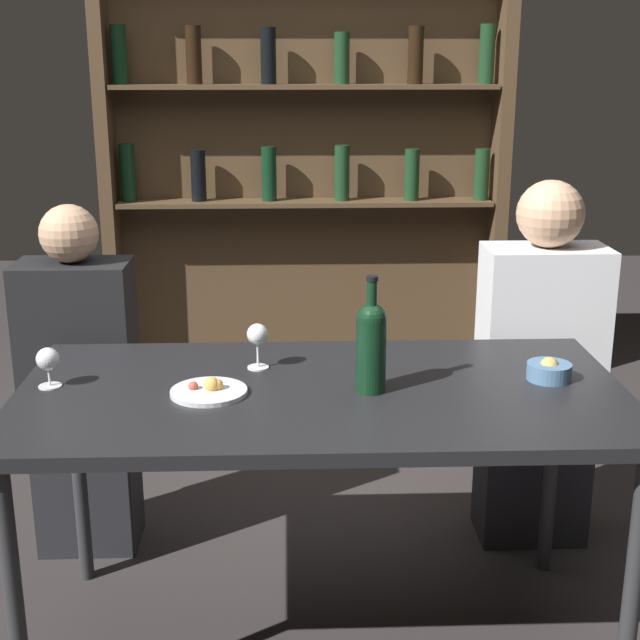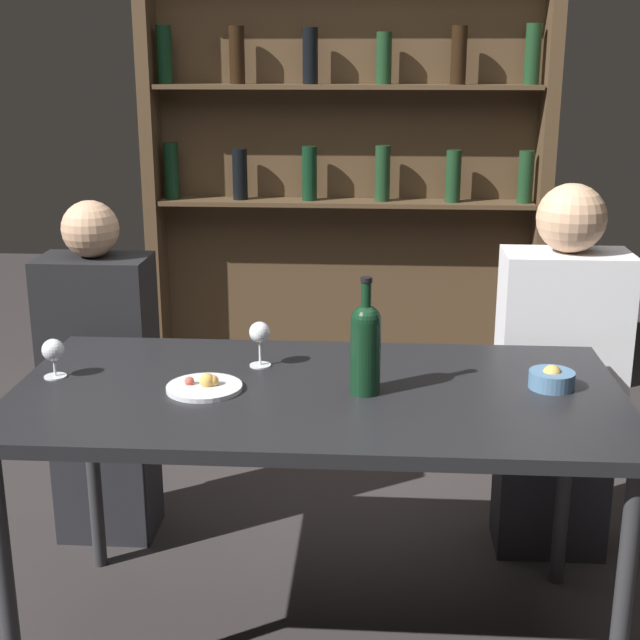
{
  "view_description": "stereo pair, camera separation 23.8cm",
  "coord_description": "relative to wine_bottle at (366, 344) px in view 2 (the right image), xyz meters",
  "views": [
    {
      "loc": [
        -0.09,
        -2.17,
        1.58
      ],
      "look_at": [
        0.0,
        0.12,
        0.91
      ],
      "focal_mm": 50.0,
      "sensor_mm": 36.0,
      "label": 1
    },
    {
      "loc": [
        0.15,
        -2.16,
        1.58
      ],
      "look_at": [
        0.0,
        0.12,
        0.91
      ],
      "focal_mm": 50.0,
      "sensor_mm": 36.0,
      "label": 2
    }
  ],
  "objects": [
    {
      "name": "ground_plane",
      "position": [
        -0.12,
        0.02,
        -0.89
      ],
      "size": [
        10.0,
        10.0,
        0.0
      ],
      "primitive_type": "plane",
      "color": "#332D2D"
    },
    {
      "name": "wine_bottle",
      "position": [
        0.0,
        0.0,
        0.0
      ],
      "size": [
        0.08,
        0.08,
        0.3
      ],
      "color": "black",
      "rests_on": "dining_table"
    },
    {
      "name": "wine_rack_wall",
      "position": [
        -0.12,
        1.94,
        0.28
      ],
      "size": [
        1.83,
        0.21,
        2.24
      ],
      "color": "#4C3823",
      "rests_on": "ground_plane"
    },
    {
      "name": "wine_glass_0",
      "position": [
        -0.29,
        0.19,
        -0.04
      ],
      "size": [
        0.06,
        0.06,
        0.13
      ],
      "color": "silver",
      "rests_on": "dining_table"
    },
    {
      "name": "dining_table",
      "position": [
        -0.12,
        0.02,
        -0.19
      ],
      "size": [
        1.58,
        0.8,
        0.76
      ],
      "color": "black",
      "rests_on": "ground_plane"
    },
    {
      "name": "snack_bowl",
      "position": [
        0.48,
        0.07,
        -0.11
      ],
      "size": [
        0.12,
        0.12,
        0.06
      ],
      "color": "#4C7299",
      "rests_on": "dining_table"
    },
    {
      "name": "seated_person_left",
      "position": [
        -0.88,
        0.58,
        -0.35
      ],
      "size": [
        0.35,
        0.22,
        1.15
      ],
      "color": "#26262B",
      "rests_on": "ground_plane"
    },
    {
      "name": "food_plate_0",
      "position": [
        -0.41,
        -0.01,
        -0.12
      ],
      "size": [
        0.2,
        0.2,
        0.04
      ],
      "color": "silver",
      "rests_on": "dining_table"
    },
    {
      "name": "seated_person_right",
      "position": [
        0.61,
        0.58,
        -0.31
      ],
      "size": [
        0.39,
        0.22,
        1.22
      ],
      "color": "#26262B",
      "rests_on": "ground_plane"
    },
    {
      "name": "wine_glass_1",
      "position": [
        -0.83,
        0.06,
        -0.06
      ],
      "size": [
        0.06,
        0.06,
        0.11
      ],
      "color": "silver",
      "rests_on": "dining_table"
    }
  ]
}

